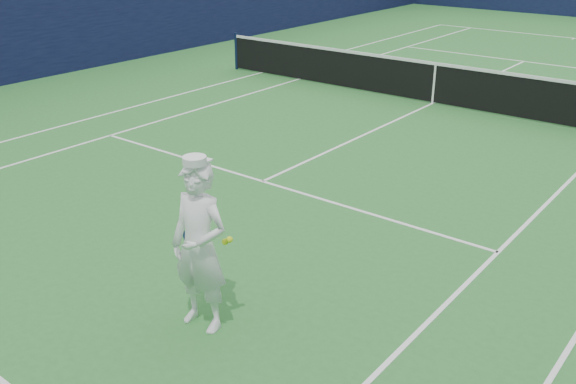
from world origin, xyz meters
name	(u,v)px	position (x,y,z in m)	size (l,w,h in m)	color
ground	(432,104)	(0.00, 0.00, 0.00)	(80.00, 80.00, 0.00)	#2B712D
court_markings	(432,103)	(0.00, 0.00, 0.00)	(11.03, 23.83, 0.01)	white
windscreen_fence	(440,19)	(0.00, 0.00, 2.00)	(20.12, 36.12, 4.00)	black
tennis_net	(434,81)	(0.00, 0.00, 0.55)	(12.88, 0.09, 1.07)	#141E4C
tennis_player	(200,247)	(2.18, -9.99, 0.96)	(0.81, 0.52, 1.96)	white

